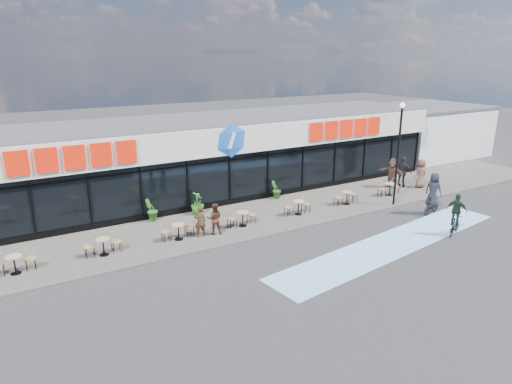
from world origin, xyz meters
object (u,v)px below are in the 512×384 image
Objects in this scene: potted_plant_left at (151,210)px; patron_right at (214,219)px; lamp_post at (399,146)px; potted_plant_mid at (197,203)px; patron_left at (200,221)px; potted_plant_right at (276,190)px; pedestrian_c at (421,173)px; pedestrian_a at (392,173)px; pedestrian_b at (403,172)px; cyclist_a at (456,218)px; cyclist_b at (433,196)px; bistro_set_0 at (14,262)px.

potted_plant_left is 3.76m from patron_right.
lamp_post is 4.70× the size of potted_plant_mid.
potted_plant_mid is 3.20m from patron_left.
potted_plant_right is 9.55m from pedestrian_c.
pedestrian_c is (1.58, -0.93, -0.03)m from pedestrian_a.
lamp_post is 2.91× the size of pedestrian_b.
pedestrian_c is (9.17, -2.66, 0.36)m from potted_plant_right.
potted_plant_right is (7.47, -0.05, -0.05)m from potted_plant_left.
potted_plant_mid is 14.41m from pedestrian_c.
pedestrian_a is at bearing 46.15° from lamp_post.
potted_plant_right is at bearing -0.39° from potted_plant_left.
pedestrian_b reaches higher than potted_plant_mid.
pedestrian_c is (15.32, 0.42, 0.15)m from patron_left.
patron_right is at bearing 150.23° from cyclist_a.
potted_plant_right is (5.01, 0.10, -0.05)m from potted_plant_mid.
lamp_post is 2.51× the size of cyclist_b.
potted_plant_left is at bearing 154.99° from cyclist_b.
patron_left is 12.50m from cyclist_b.
cyclist_b is (12.10, -3.12, 0.13)m from patron_left.
cyclist_a is at bearing -120.27° from cyclist_b.
cyclist_a reaches higher than bistro_set_0.
cyclist_b reaches higher than pedestrian_c.
bistro_set_0 is at bearing 170.25° from cyclist_b.
patron_left is (7.71, -0.28, 0.30)m from bistro_set_0.
lamp_post is 4.52m from pedestrian_b.
potted_plant_right is at bearing -14.15° from pedestrian_c.
cyclist_a is at bearing -36.48° from potted_plant_left.
pedestrian_b reaches higher than patron_left.
potted_plant_mid is at bearing 150.87° from cyclist_b.
lamp_post is at bearing -162.38° from patron_right.
potted_plant_mid is 5.01m from potted_plant_right.
potted_plant_left reaches higher than bistro_set_0.
cyclist_b is at bearing 49.76° from pedestrian_c.
patron_left is at bearing 21.64° from patron_right.
pedestrian_a is 0.93× the size of cyclist_a.
cyclist_a reaches higher than potted_plant_left.
potted_plant_left is 2.46m from potted_plant_mid.
pedestrian_b is at bearing -165.86° from patron_left.
patron_left is 15.33m from pedestrian_c.
patron_right is (-10.60, 1.15, -2.58)m from lamp_post.
lamp_post reaches higher than potted_plant_mid.
potted_plant_mid is at bearing -101.30° from patron_left.
cyclist_a is at bearing -42.46° from potted_plant_mid.
potted_plant_left is at bearing -33.43° from patron_right.
patron_right reaches higher than potted_plant_right.
cyclist_b reaches higher than pedestrian_b.
bistro_set_0 is 9.26m from potted_plant_mid.
potted_plant_mid is 0.53× the size of cyclist_b.
pedestrian_a is (13.02, 1.38, 0.19)m from patron_right.
patron_right is at bearing -172.43° from patron_left.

